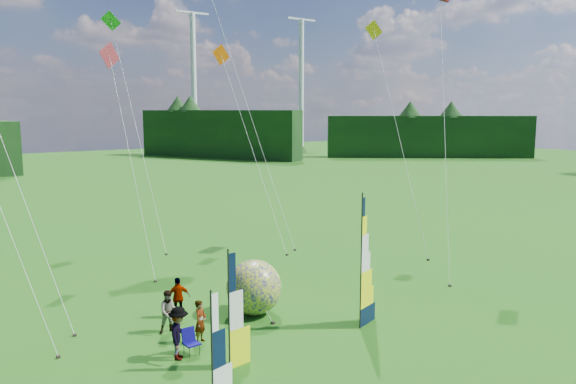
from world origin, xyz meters
TOP-DOWN VIEW (x-y plane):
  - ground at (0.00, 0.00)m, footprint 220.00×220.00m
  - treeline_ring at (0.00, 0.00)m, footprint 210.00×210.00m
  - turbine_left at (70.00, 95.00)m, footprint 8.00×1.20m
  - turbine_right at (45.00, 102.00)m, footprint 8.00×1.20m
  - feather_banner_main at (1.26, 2.22)m, footprint 1.39×0.52m
  - side_banner_left at (-4.78, 2.17)m, footprint 1.11×0.22m
  - side_banner_far at (-6.43, 0.33)m, footprint 1.01×0.36m
  - bol_inflatable at (-1.27, 6.08)m, footprint 2.71×2.71m
  - spectator_a at (-4.50, 4.77)m, footprint 0.71×0.67m
  - spectator_b at (-5.04, 6.34)m, footprint 0.89×0.57m
  - spectator_c at (-5.77, 3.95)m, footprint 1.08×1.25m
  - spectator_d at (-4.02, 7.66)m, footprint 1.08×0.67m
  - camp_chair at (-5.28, 3.98)m, footprint 0.58×0.58m
  - kite_whale at (6.53, 19.50)m, footprint 9.75×15.46m
  - kite_rainbow_delta at (-9.35, 11.57)m, footprint 8.09×12.07m
  - kite_parafoil at (11.34, 6.35)m, footprint 11.47×11.60m
  - small_kite_red at (-2.48, 16.58)m, footprint 7.29×10.59m
  - small_kite_orange at (6.26, 17.98)m, footprint 5.28×12.58m
  - small_kite_yellow at (12.92, 11.10)m, footprint 7.69×10.73m
  - small_kite_green at (0.45, 23.17)m, footprint 7.74×14.04m

SIDE VIEW (x-z plane):
  - ground at x=0.00m, z-range 0.00..0.00m
  - camp_chair at x=-5.28m, z-range 0.00..0.96m
  - spectator_a at x=-4.50m, z-range 0.00..1.64m
  - spectator_b at x=-5.04m, z-range 0.00..1.70m
  - spectator_d at x=-4.02m, z-range 0.00..1.71m
  - spectator_c at x=-5.77m, z-range 0.00..1.89m
  - bol_inflatable at x=-1.27m, z-range 0.00..2.36m
  - side_banner_far at x=-6.43m, z-range 0.00..3.45m
  - side_banner_left at x=-4.78m, z-range 0.00..4.01m
  - feather_banner_main at x=1.26m, z-range 0.00..5.29m
  - treeline_ring at x=0.00m, z-range 0.00..8.00m
  - small_kite_red at x=-2.48m, z-range 0.00..13.16m
  - small_kite_orange at x=6.26m, z-range 0.00..13.85m
  - kite_rainbow_delta at x=-9.35m, z-range 0.00..15.10m
  - small_kite_yellow at x=12.92m, z-range 0.00..15.14m
  - small_kite_green at x=0.45m, z-range 0.00..16.37m
  - kite_parafoil at x=11.34m, z-range 0.00..17.04m
  - kite_whale at x=6.53m, z-range 0.00..21.95m
  - turbine_left at x=70.00m, z-range 0.00..30.00m
  - turbine_right at x=45.00m, z-range 0.00..30.00m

